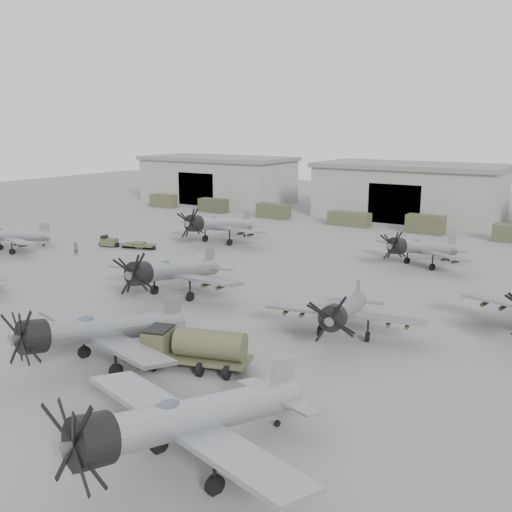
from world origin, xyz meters
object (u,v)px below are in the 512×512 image
Objects in this scene: aircraft_near_2 at (181,421)px; tug_trailer at (120,243)px; fuel_tanker at (196,346)px; aircraft_near_1 at (96,331)px; aircraft_mid_1 at (170,271)px; aircraft_mid_0 at (4,235)px; aircraft_far_0 at (216,225)px; ground_crew at (76,249)px; aircraft_mid_2 at (344,311)px; aircraft_far_1 at (419,248)px.

tug_trailer is (-36.41, 31.64, -1.93)m from aircraft_near_2.
fuel_tanker is (-6.35, 8.87, -1.01)m from aircraft_near_2.
aircraft_near_1 is 1.00× the size of aircraft_mid_1.
aircraft_far_0 is at bearing 55.61° from aircraft_mid_0.
aircraft_far_0 is at bearing 139.57° from aircraft_near_2.
aircraft_mid_1 is 1.83× the size of tug_trailer.
aircraft_near_2 is at bearing -121.20° from ground_crew.
aircraft_mid_2 reaches higher than ground_crew.
fuel_tanker is at bearing -115.22° from ground_crew.
aircraft_near_2 is 50.93m from aircraft_mid_0.
aircraft_mid_0 is at bearing 171.44° from aircraft_mid_1.
aircraft_mid_0 is 41.66m from fuel_tanker.
aircraft_near_2 reaches higher than aircraft_mid_2.
aircraft_mid_0 is 1.62× the size of fuel_tanker.
aircraft_mid_0 is 7.06× the size of ground_crew.
aircraft_far_1 reaches higher than tug_trailer.
aircraft_near_2 reaches higher than aircraft_far_0.
aircraft_far_0 is at bearing -31.05° from ground_crew.
aircraft_mid_2 is at bearing 107.08° from aircraft_near_2.
aircraft_mid_0 is (-45.77, 22.35, -0.44)m from aircraft_near_2.
aircraft_near_1 is 37.08m from aircraft_far_1.
aircraft_near_1 reaches higher than aircraft_mid_2.
aircraft_mid_1 is at bearing 146.78° from aircraft_near_2.
aircraft_near_2 reaches higher than aircraft_far_1.
ground_crew is at bearing 156.20° from aircraft_mid_2.
fuel_tanker is 4.36× the size of ground_crew.
aircraft_mid_0 is 47.17m from aircraft_far_1.
aircraft_far_1 is (14.63, 22.52, -0.31)m from aircraft_mid_1.
fuel_tanker is (-3.62, -32.81, -0.62)m from aircraft_far_1.
fuel_tanker is 37.72m from tug_trailer.
aircraft_far_1 is at bearing 66.37° from fuel_tanker.
aircraft_far_1 is 1.61× the size of fuel_tanker.
aircraft_mid_2 is (-0.80, 18.28, -0.41)m from aircraft_near_2.
aircraft_mid_2 is 0.84× the size of aircraft_far_0.
aircraft_mid_1 is at bearing 4.78° from aircraft_mid_0.
tug_trailer is 4.51× the size of ground_crew.
fuel_tanker is at bearing -7.69° from aircraft_mid_0.
aircraft_far_1 is (25.16, 1.81, -0.39)m from aircraft_far_0.
aircraft_far_0 is at bearing 107.45° from fuel_tanker.
aircraft_mid_1 reaches higher than tug_trailer.
aircraft_mid_0 is at bearing 116.16° from ground_crew.
aircraft_near_2 is at bearing -50.83° from aircraft_far_0.
aircraft_far_0 is 8.54× the size of ground_crew.
aircraft_mid_2 reaches higher than fuel_tanker.
ground_crew is at bearing -120.20° from aircraft_far_0.
aircraft_near_2 is 1.90× the size of tug_trailer.
aircraft_near_2 is 1.21× the size of aircraft_mid_0.
aircraft_mid_1 is 23.23m from aircraft_far_0.
fuel_tanker is (-5.56, -9.42, -0.60)m from aircraft_mid_2.
aircraft_mid_2 is at bearing -35.96° from tug_trailer.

